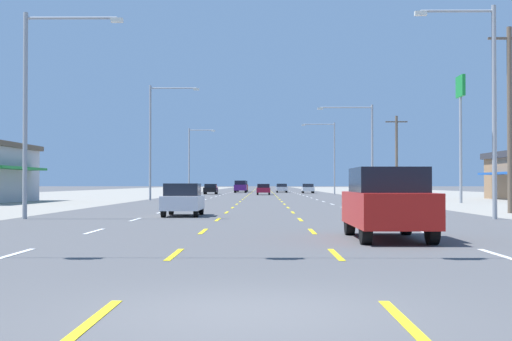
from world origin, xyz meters
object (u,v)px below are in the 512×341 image
suv_inner_right_nearest (387,202)px  streetlight_right_row_2 (331,152)px  sedan_far_left_midfar (211,189)px  sedan_inner_right_farthest (282,188)px  hatchback_inner_left_near (183,199)px  streetlight_right_row_1 (365,143)px  sedan_inner_right_distant_b (281,187)px  suv_inner_left_distant_a (242,186)px  streetlight_left_row_2 (192,156)px  sedan_far_right_far (308,188)px  streetlight_left_row_0 (36,98)px  pole_sign_right_row_1 (461,108)px  suv_inner_left_farther (240,186)px  streetlight_right_row_0 (486,96)px  sedan_center_turn_mid (263,189)px  streetlight_left_row_1 (155,134)px

suv_inner_right_nearest → streetlight_right_row_2: streetlight_right_row_2 is taller
sedan_far_left_midfar → sedan_inner_right_farthest: bearing=59.3°
hatchback_inner_left_near → streetlight_right_row_1: size_ratio=0.45×
suv_inner_right_nearest → sedan_inner_right_farthest: suv_inner_right_nearest is taller
sedan_inner_right_distant_b → suv_inner_left_distant_a: bearing=-146.8°
streetlight_left_row_2 → streetlight_right_row_2: size_ratio=0.92×
sedan_far_right_far → streetlight_left_row_0: (-16.82, -81.25, 4.52)m
suv_inner_left_distant_a → streetlight_left_row_0: streetlight_left_row_0 is taller
suv_inner_left_distant_a → pole_sign_right_row_1: 78.05m
hatchback_inner_left_near → suv_inner_left_farther: suv_inner_left_farther is taller
streetlight_right_row_0 → pole_sign_right_row_1: bearing=77.1°
suv_inner_left_farther → streetlight_right_row_1: (13.00, -51.40, 4.19)m
streetlight_right_row_0 → streetlight_left_row_2: bearing=105.7°
suv_inner_left_farther → streetlight_right_row_2: streetlight_right_row_2 is taller
suv_inner_right_nearest → streetlight_right_row_2: size_ratio=0.49×
hatchback_inner_left_near → sedan_center_turn_mid: bearing=86.5°
sedan_far_left_midfar → streetlight_right_row_0: (16.96, -70.02, 4.56)m
sedan_far_left_midfar → suv_inner_left_distant_a: (3.56, 30.65, 0.27)m
suv_inner_right_nearest → hatchback_inner_left_near: bearing=117.1°
sedan_far_right_far → hatchback_inner_left_near: bearing=-97.8°
streetlight_left_row_0 → suv_inner_left_distant_a: bearing=86.5°
sedan_far_right_far → sedan_inner_right_distant_b: 24.34m
hatchback_inner_left_near → streetlight_left_row_1: bearing=100.8°
streetlight_left_row_0 → streetlight_right_row_2: streetlight_right_row_2 is taller
sedan_far_right_far → streetlight_right_row_0: size_ratio=0.49×
sedan_center_turn_mid → pole_sign_right_row_1: bearing=-68.9°
suv_inner_right_nearest → sedan_far_left_midfar: bearing=97.5°
hatchback_inner_left_near → streetlight_left_row_1: size_ratio=0.37×
suv_inner_right_nearest → hatchback_inner_left_near: 15.86m
suv_inner_left_farther → sedan_inner_right_distant_b: size_ratio=1.09×
sedan_far_right_far → streetlight_right_row_2: size_ratio=0.45×
sedan_center_turn_mid → streetlight_right_row_1: bearing=-72.9°
suv_inner_left_farther → streetlight_left_row_1: bearing=-96.9°
sedan_center_turn_mid → streetlight_left_row_2: bearing=155.6°
sedan_inner_right_distant_b → streetlight_left_row_1: size_ratio=0.43×
streetlight_left_row_1 → sedan_far_left_midfar: bearing=85.9°
sedan_inner_right_farthest → suv_inner_left_distant_a: (-6.84, 13.16, 0.27)m
streetlight_right_row_2 → hatchback_inner_left_near: bearing=-101.2°
suv_inner_left_farther → sedan_inner_right_distant_b: suv_inner_left_farther is taller
sedan_inner_right_farthest → streetlight_right_row_0: size_ratio=0.49×
streetlight_left_row_0 → streetlight_right_row_0: size_ratio=0.97×
suv_inner_left_farther → streetlight_right_row_1: 53.18m
hatchback_inner_left_near → streetlight_left_row_2: streetlight_left_row_2 is taller
sedan_center_turn_mid → sedan_far_right_far: 17.58m
pole_sign_right_row_1 → streetlight_left_row_2: size_ratio=1.08×
sedan_inner_right_distant_b → suv_inner_right_nearest: bearing=-90.0°
sedan_far_right_far → streetlight_right_row_1: 46.71m
sedan_far_left_midfar → streetlight_left_row_2: size_ratio=0.49×
sedan_center_turn_mid → streetlight_left_row_1: streetlight_left_row_1 is taller
suv_inner_right_nearest → streetlight_left_row_0: (-13.28, 11.22, 4.24)m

